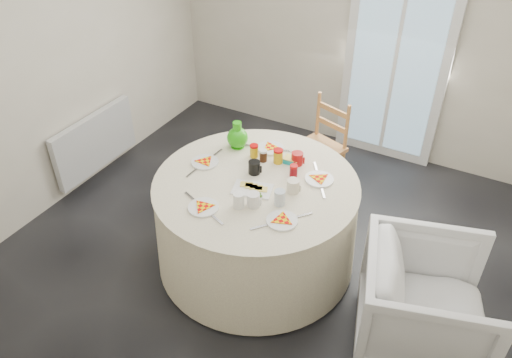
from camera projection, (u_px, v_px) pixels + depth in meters
The scene contains 14 objects.
floor at pixel (262, 252), 4.14m from camera, with size 4.00×4.00×0.00m, color black.
wall_back at pixel (361, 25), 4.79m from camera, with size 4.00×0.02×2.60m, color #BCB5A3.
wall_left at pixel (52, 58), 4.15m from camera, with size 0.02×4.00×2.60m, color #BCB5A3.
glass_door at pixel (397, 59), 4.74m from camera, with size 1.00×0.08×2.10m, color silver.
radiator at pixel (95, 142), 4.81m from camera, with size 0.07×1.00×0.55m, color silver.
table at pixel (256, 223), 3.86m from camera, with size 1.56×1.56×0.79m, color #EFE9BB.
wooden_chair at pixel (319, 145), 4.60m from camera, with size 0.40×0.38×0.90m, color #C97743, non-canonical shape.
armchair at pixel (426, 301), 3.23m from camera, with size 0.80×0.75×0.83m, color silver.
place_settings at pixel (256, 182), 3.63m from camera, with size 1.14×1.14×0.02m, color silver, non-canonical shape.
jar_cluster at pixel (272, 160), 3.77m from camera, with size 0.44×0.22×0.13m, color #8D4314, non-canonical shape.
butter_tub at pixel (292, 161), 3.82m from camera, with size 0.12×0.08×0.05m, color #0D9EA1.
green_pitcher at pixel (237, 136), 3.96m from camera, with size 0.17×0.17×0.22m, color #25A90F, non-canonical shape.
cheese_platter at pixel (252, 190), 3.56m from camera, with size 0.28×0.18×0.04m, color white, non-canonical shape.
mugs_glasses at pixel (268, 184), 3.55m from camera, with size 0.67×0.67×0.12m, color #ABA6A5, non-canonical shape.
Camera 1 is at (1.38, -2.64, 2.94)m, focal length 35.00 mm.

